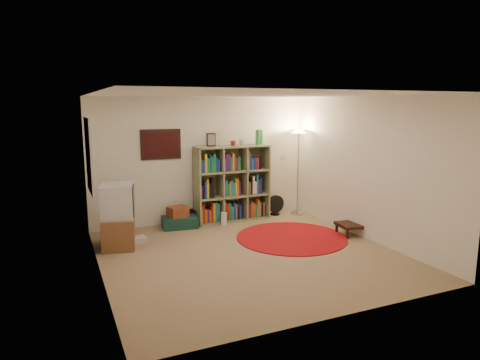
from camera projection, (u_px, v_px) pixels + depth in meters
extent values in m
cube|color=#907354|center=(249.00, 255.00, 6.81)|extent=(4.50, 4.50, 0.02)
cube|color=white|center=(250.00, 94.00, 6.37)|extent=(4.50, 4.50, 0.02)
cube|color=white|center=(203.00, 160.00, 8.63)|extent=(4.50, 0.02, 2.50)
cube|color=white|center=(339.00, 209.00, 4.55)|extent=(4.50, 0.02, 2.50)
cube|color=white|center=(96.00, 188.00, 5.70)|extent=(0.02, 4.50, 2.50)
cube|color=white|center=(367.00, 168.00, 7.48)|extent=(0.02, 4.50, 2.50)
cube|color=black|center=(161.00, 144.00, 8.20)|extent=(0.78, 0.04, 0.58)
cube|color=#440D0D|center=(161.00, 144.00, 8.19)|extent=(0.66, 0.01, 0.46)
cube|color=white|center=(89.00, 155.00, 6.83)|extent=(0.03, 1.00, 1.20)
cube|color=beige|center=(283.00, 158.00, 9.34)|extent=(0.08, 0.01, 0.12)
cube|color=#868B5D|center=(232.00, 219.00, 8.83)|extent=(1.54, 0.46, 0.03)
cube|color=#868B5D|center=(232.00, 147.00, 8.57)|extent=(1.54, 0.46, 0.03)
cube|color=#868B5D|center=(197.00, 186.00, 8.40)|extent=(0.04, 0.44, 1.54)
cube|color=#868B5D|center=(265.00, 181.00, 9.01)|extent=(0.04, 0.44, 1.54)
cube|color=#868B5D|center=(228.00, 182.00, 8.89)|extent=(1.54, 0.04, 1.54)
cube|color=#868B5D|center=(221.00, 184.00, 8.60)|extent=(0.04, 0.42, 1.47)
cube|color=#868B5D|center=(244.00, 182.00, 8.81)|extent=(0.04, 0.42, 1.47)
cube|color=#868B5D|center=(232.00, 196.00, 8.75)|extent=(1.48, 0.43, 0.03)
cube|color=#868B5D|center=(232.00, 171.00, 8.66)|extent=(1.48, 0.43, 0.03)
cube|color=gold|center=(200.00, 214.00, 8.47)|extent=(0.05, 0.18, 0.33)
cube|color=#AB1A18|center=(202.00, 213.00, 8.49)|extent=(0.04, 0.18, 0.39)
cube|color=#C46418|center=(205.00, 216.00, 8.52)|extent=(0.05, 0.18, 0.27)
cube|color=#4A1862|center=(207.00, 215.00, 8.54)|extent=(0.04, 0.18, 0.27)
cube|color=#C46418|center=(209.00, 216.00, 8.56)|extent=(0.04, 0.18, 0.25)
cube|color=#AB1A18|center=(211.00, 213.00, 8.57)|extent=(0.04, 0.18, 0.33)
cube|color=gold|center=(213.00, 212.00, 8.58)|extent=(0.04, 0.18, 0.38)
cube|color=teal|center=(215.00, 211.00, 8.60)|extent=(0.05, 0.18, 0.39)
cube|color=teal|center=(218.00, 212.00, 8.62)|extent=(0.05, 0.18, 0.36)
cube|color=#4A1862|center=(200.00, 192.00, 8.40)|extent=(0.05, 0.18, 0.25)
cube|color=black|center=(202.00, 191.00, 8.42)|extent=(0.05, 0.18, 0.27)
cube|color=navy|center=(204.00, 190.00, 8.43)|extent=(0.04, 0.18, 0.32)
cube|color=gold|center=(207.00, 188.00, 8.44)|extent=(0.05, 0.18, 0.37)
cube|color=black|center=(209.00, 190.00, 8.47)|extent=(0.05, 0.18, 0.28)
cube|color=black|center=(212.00, 188.00, 8.48)|extent=(0.05, 0.18, 0.38)
cube|color=#187A32|center=(199.00, 166.00, 8.31)|extent=(0.05, 0.18, 0.31)
cube|color=navy|center=(202.00, 167.00, 8.33)|extent=(0.06, 0.18, 0.25)
cube|color=gold|center=(205.00, 163.00, 8.34)|extent=(0.05, 0.18, 0.38)
cube|color=#187A32|center=(207.00, 165.00, 8.37)|extent=(0.05, 0.18, 0.29)
cube|color=navy|center=(209.00, 164.00, 8.39)|extent=(0.03, 0.18, 0.35)
cube|color=#187A32|center=(211.00, 165.00, 8.40)|extent=(0.03, 0.18, 0.32)
cube|color=#187A32|center=(213.00, 163.00, 8.42)|extent=(0.05, 0.18, 0.37)
cube|color=navy|center=(215.00, 165.00, 8.44)|extent=(0.03, 0.18, 0.30)
cube|color=navy|center=(217.00, 166.00, 8.46)|extent=(0.05, 0.18, 0.26)
cube|color=#AB1A18|center=(224.00, 211.00, 8.68)|extent=(0.05, 0.18, 0.38)
cube|color=#AB1A18|center=(226.00, 211.00, 8.70)|extent=(0.05, 0.18, 0.34)
cube|color=#187A32|center=(229.00, 211.00, 8.72)|extent=(0.05, 0.18, 0.35)
cube|color=teal|center=(231.00, 213.00, 8.75)|extent=(0.05, 0.18, 0.27)
cube|color=navy|center=(233.00, 210.00, 8.76)|extent=(0.05, 0.18, 0.36)
cube|color=olive|center=(235.00, 211.00, 8.78)|extent=(0.03, 0.18, 0.32)
cube|color=black|center=(237.00, 210.00, 8.79)|extent=(0.04, 0.18, 0.35)
cube|color=navy|center=(239.00, 211.00, 8.82)|extent=(0.05, 0.18, 0.30)
cube|color=#4A1862|center=(224.00, 190.00, 8.60)|extent=(0.03, 0.18, 0.26)
cube|color=teal|center=(225.00, 188.00, 8.61)|extent=(0.04, 0.18, 0.32)
cube|color=#187A32|center=(227.00, 190.00, 8.63)|extent=(0.04, 0.18, 0.25)
cube|color=olive|center=(229.00, 188.00, 8.64)|extent=(0.03, 0.18, 0.29)
cube|color=teal|center=(231.00, 188.00, 8.66)|extent=(0.03, 0.18, 0.32)
cube|color=teal|center=(233.00, 189.00, 8.68)|extent=(0.06, 0.18, 0.26)
cube|color=gold|center=(235.00, 187.00, 8.69)|extent=(0.03, 0.18, 0.35)
cube|color=#C46418|center=(236.00, 187.00, 8.71)|extent=(0.04, 0.18, 0.34)
cube|color=#4A1862|center=(238.00, 188.00, 8.73)|extent=(0.03, 0.18, 0.28)
cube|color=teal|center=(223.00, 165.00, 8.51)|extent=(0.03, 0.18, 0.27)
cube|color=#4A1862|center=(225.00, 162.00, 8.52)|extent=(0.05, 0.18, 0.36)
cube|color=#4A1862|center=(228.00, 163.00, 8.54)|extent=(0.05, 0.18, 0.35)
cube|color=#187A32|center=(230.00, 164.00, 8.57)|extent=(0.04, 0.18, 0.29)
cube|color=gold|center=(232.00, 162.00, 8.58)|extent=(0.03, 0.18, 0.37)
cube|color=#AB1A18|center=(234.00, 163.00, 8.60)|extent=(0.04, 0.18, 0.33)
cube|color=#4A1862|center=(236.00, 164.00, 8.62)|extent=(0.04, 0.18, 0.27)
cube|color=#187A32|center=(238.00, 164.00, 8.64)|extent=(0.05, 0.18, 0.29)
cube|color=#4A1862|center=(247.00, 208.00, 8.88)|extent=(0.04, 0.18, 0.38)
cube|color=#AB1A18|center=(249.00, 210.00, 8.91)|extent=(0.04, 0.18, 0.29)
cube|color=olive|center=(250.00, 209.00, 8.92)|extent=(0.03, 0.18, 0.33)
cube|color=#C46418|center=(252.00, 210.00, 8.94)|extent=(0.05, 0.18, 0.30)
cube|color=teal|center=(254.00, 210.00, 8.97)|extent=(0.05, 0.18, 0.26)
cube|color=#C46418|center=(257.00, 208.00, 8.98)|extent=(0.04, 0.18, 0.36)
cube|color=olive|center=(259.00, 209.00, 9.00)|extent=(0.04, 0.18, 0.31)
cube|color=black|center=(260.00, 210.00, 9.02)|extent=(0.04, 0.18, 0.24)
cube|color=olive|center=(262.00, 209.00, 9.04)|extent=(0.04, 0.18, 0.28)
cube|color=#4A1862|center=(247.00, 188.00, 8.81)|extent=(0.03, 0.18, 0.25)
cube|color=olive|center=(248.00, 188.00, 8.82)|extent=(0.03, 0.18, 0.26)
cube|color=black|center=(250.00, 185.00, 8.83)|extent=(0.04, 0.18, 0.35)
cube|color=silver|center=(252.00, 184.00, 8.84)|extent=(0.04, 0.18, 0.38)
cube|color=silver|center=(254.00, 187.00, 8.87)|extent=(0.05, 0.18, 0.25)
cube|color=teal|center=(256.00, 184.00, 8.88)|extent=(0.04, 0.18, 0.40)
cube|color=#4A1862|center=(258.00, 186.00, 8.91)|extent=(0.04, 0.18, 0.28)
cube|color=navy|center=(259.00, 185.00, 8.92)|extent=(0.04, 0.18, 0.33)
cube|color=teal|center=(247.00, 161.00, 8.71)|extent=(0.06, 0.18, 0.38)
cube|color=#4A1862|center=(249.00, 161.00, 8.74)|extent=(0.03, 0.18, 0.35)
cube|color=teal|center=(251.00, 164.00, 8.76)|extent=(0.03, 0.18, 0.25)
cube|color=navy|center=(252.00, 163.00, 8.77)|extent=(0.03, 0.18, 0.27)
cube|color=navy|center=(254.00, 163.00, 8.79)|extent=(0.03, 0.18, 0.26)
cube|color=#AB1A18|center=(256.00, 163.00, 8.80)|extent=(0.06, 0.18, 0.26)
cube|color=black|center=(258.00, 163.00, 8.83)|extent=(0.04, 0.18, 0.26)
cube|color=black|center=(211.00, 140.00, 8.39)|extent=(0.19, 0.02, 0.26)
cube|color=gray|center=(211.00, 140.00, 8.38)|extent=(0.14, 0.01, 0.21)
cylinder|color=#9F150E|center=(233.00, 143.00, 8.57)|extent=(0.09, 0.09, 0.10)
cylinder|color=silver|center=(241.00, 142.00, 8.64)|extent=(0.08, 0.08, 0.12)
cylinder|color=green|center=(258.00, 137.00, 8.73)|extent=(0.09, 0.09, 0.31)
cylinder|color=green|center=(261.00, 137.00, 8.84)|extent=(0.09, 0.09, 0.31)
cylinder|color=silver|center=(297.00, 213.00, 9.32)|extent=(0.31, 0.31, 0.03)
cylinder|color=silver|center=(298.00, 174.00, 9.17)|extent=(0.03, 0.03, 1.71)
cone|color=silver|center=(299.00, 133.00, 9.01)|extent=(0.37, 0.37, 0.14)
cylinder|color=#FFD88C|center=(299.00, 133.00, 9.01)|extent=(0.30, 0.30, 0.02)
cylinder|color=black|center=(275.00, 214.00, 9.27)|extent=(0.22, 0.22, 0.03)
cylinder|color=black|center=(275.00, 210.00, 9.25)|extent=(0.04, 0.04, 0.15)
cylinder|color=black|center=(276.00, 204.00, 9.21)|extent=(0.38, 0.12, 0.38)
cube|color=brown|center=(119.00, 232.00, 7.15)|extent=(0.65, 0.82, 0.51)
cube|color=silver|center=(117.00, 201.00, 7.06)|extent=(0.62, 0.70, 0.56)
cube|color=black|center=(133.00, 200.00, 7.11)|extent=(0.12, 0.52, 0.47)
cube|color=black|center=(134.00, 200.00, 7.11)|extent=(0.11, 0.46, 0.41)
cube|color=silver|center=(137.00, 240.00, 7.38)|extent=(0.32, 0.28, 0.09)
cube|color=#13352D|center=(180.00, 222.00, 8.28)|extent=(0.71, 0.50, 0.21)
cube|color=brown|center=(178.00, 212.00, 8.23)|extent=(0.43, 0.36, 0.21)
cube|color=black|center=(187.00, 215.00, 8.67)|extent=(0.46, 0.42, 0.27)
cylinder|color=silver|center=(224.00, 219.00, 8.45)|extent=(0.13, 0.13, 0.25)
cylinder|color=maroon|center=(291.00, 237.00, 7.65)|extent=(1.97, 1.97, 0.02)
cube|color=black|center=(351.00, 225.00, 7.81)|extent=(0.50, 0.50, 0.06)
cube|color=black|center=(348.00, 234.00, 7.60)|extent=(0.04, 0.04, 0.17)
cube|color=black|center=(365.00, 232.00, 7.72)|extent=(0.04, 0.04, 0.17)
cube|color=black|center=(337.00, 228.00, 7.95)|extent=(0.04, 0.04, 0.17)
cube|color=black|center=(354.00, 227.00, 8.06)|extent=(0.04, 0.04, 0.17)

